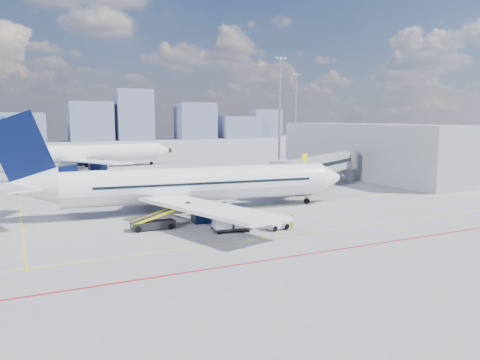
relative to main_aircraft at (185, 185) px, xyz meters
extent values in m
plane|color=gray|center=(2.21, -8.97, -3.22)|extent=(420.00, 420.00, 0.00)
cube|color=yellow|center=(2.21, -0.97, -3.21)|extent=(60.00, 0.18, 0.01)
cube|color=yellow|center=(2.21, -14.97, -3.21)|extent=(80.00, 0.15, 0.01)
cube|color=yellow|center=(16.21, -6.97, -3.21)|extent=(0.15, 28.00, 0.01)
cube|color=yellow|center=(-17.79, -0.97, -3.21)|extent=(0.15, 30.00, 0.01)
cube|color=#9B0E0F|center=(2.21, -20.97, -3.21)|extent=(90.00, 0.25, 0.01)
cube|color=#919499|center=(24.46, 7.18, 0.68)|extent=(20.84, 13.93, 2.60)
cube|color=black|center=(24.46, 7.18, 0.88)|extent=(20.52, 13.82, 0.55)
cube|color=#919499|center=(14.91, 1.53, 0.68)|extent=(4.49, 4.56, 3.00)
cube|color=black|center=(19.21, 3.83, -2.87)|extent=(2.20, 1.00, 0.70)
cylinder|color=gray|center=(19.21, 3.83, -1.52)|extent=(0.56, 0.56, 2.70)
cylinder|color=gray|center=(31.21, 11.03, -1.27)|extent=(0.60, 0.60, 3.90)
cylinder|color=#919499|center=(34.21, 13.03, 0.68)|extent=(4.00, 4.00, 3.00)
cylinder|color=gray|center=(34.21, 13.03, -1.27)|extent=(2.40, 2.40, 3.90)
cube|color=yellow|center=(17.71, 1.33, 2.48)|extent=(1.26, 0.82, 1.20)
cube|color=#919499|center=(42.21, 17.03, 1.78)|extent=(10.00, 42.00, 10.00)
cube|color=black|center=(37.41, 17.03, 1.78)|extent=(0.25, 40.00, 4.50)
cylinder|color=gray|center=(40.21, 46.03, 9.28)|extent=(0.56, 0.56, 25.00)
cube|color=gray|center=(40.21, 46.03, 21.98)|extent=(3.20, 0.40, 0.50)
cube|color=silver|center=(39.01, 45.78, 21.98)|extent=(0.60, 0.15, 0.35)
cube|color=silver|center=(40.21, 45.78, 21.98)|extent=(0.60, 0.15, 0.35)
cube|color=silver|center=(41.41, 45.78, 21.98)|extent=(0.60, 0.15, 0.35)
cylinder|color=gray|center=(67.21, 81.03, 9.28)|extent=(0.56, 0.56, 25.00)
cube|color=gray|center=(67.21, 81.03, 21.98)|extent=(3.20, 0.40, 0.50)
cube|color=silver|center=(66.01, 80.78, 21.98)|extent=(0.60, 0.15, 0.35)
cube|color=silver|center=(67.21, 80.78, 21.98)|extent=(0.60, 0.15, 0.35)
cube|color=silver|center=(68.41, 80.78, 21.98)|extent=(0.60, 0.15, 0.35)
cube|color=slate|center=(-14.81, 181.03, 3.49)|extent=(21.21, 15.39, 13.41)
cube|color=slate|center=(16.00, 181.03, 6.12)|extent=(20.08, 12.14, 18.68)
cube|color=slate|center=(36.80, 181.03, 9.31)|extent=(17.78, 11.36, 25.06)
cube|color=slate|center=(69.09, 181.03, 6.25)|extent=(19.43, 14.05, 18.93)
cube|color=slate|center=(93.91, 181.03, 2.79)|extent=(21.12, 15.92, 12.01)
cube|color=slate|center=(111.55, 181.03, 4.61)|extent=(16.96, 8.93, 15.65)
cylinder|color=white|center=(1.83, -0.22, 0.08)|extent=(31.92, 7.84, 4.12)
cone|color=white|center=(19.43, -2.32, 0.08)|extent=(4.26, 4.54, 4.12)
sphere|color=black|center=(20.90, -2.50, 0.08)|extent=(1.29, 1.29, 1.16)
cone|color=white|center=(-17.24, 2.06, 0.66)|extent=(7.19, 4.89, 4.12)
cube|color=black|center=(18.07, -2.16, 0.66)|extent=(1.76, 1.76, 0.47)
cube|color=white|center=(1.38, 9.40, -1.05)|extent=(13.64, 17.77, 0.61)
cube|color=white|center=(-0.87, -9.46, -1.05)|extent=(10.40, 18.26, 0.61)
cylinder|color=#070F34|center=(2.03, 5.92, -2.37)|extent=(4.06, 2.86, 2.43)
cylinder|color=#070F34|center=(0.58, -6.23, -2.37)|extent=(4.06, 2.86, 2.43)
cylinder|color=silver|center=(4.02, 5.68, -2.37)|extent=(0.66, 2.52, 2.49)
cylinder|color=silver|center=(2.57, -6.47, -2.37)|extent=(0.66, 2.52, 2.49)
cube|color=#070F34|center=(-17.24, 2.06, 4.30)|extent=(7.22, 1.19, 9.00)
cube|color=#070F34|center=(-14.73, 1.76, 1.77)|extent=(5.95, 1.02, 2.27)
cube|color=white|center=(-17.26, 5.46, 1.03)|extent=(5.62, 6.70, 0.23)
cube|color=white|center=(-18.06, -1.24, 1.03)|extent=(4.60, 6.53, 0.23)
cylinder|color=gray|center=(15.97, -1.91, -2.32)|extent=(0.31, 0.31, 1.80)
cylinder|color=black|center=(15.97, -1.91, -2.84)|extent=(0.79, 0.37, 0.76)
cylinder|color=gray|center=(1.11, 2.63, -2.42)|extent=(0.36, 0.36, 1.60)
cylinder|color=black|center=(1.11, 2.63, -2.72)|extent=(1.07, 0.76, 1.00)
cylinder|color=gray|center=(0.46, -2.82, -2.42)|extent=(0.36, 0.36, 1.60)
cylinder|color=black|center=(0.46, -2.82, -2.72)|extent=(1.07, 0.76, 1.00)
cube|color=black|center=(2.59, 1.74, 0.40)|extent=(25.79, 3.18, 0.27)
cube|color=black|center=(2.11, -2.30, 0.40)|extent=(25.79, 3.18, 0.27)
cylinder|color=white|center=(-2.12, 55.80, 0.08)|extent=(30.29, 6.44, 3.91)
cone|color=white|center=(14.66, 57.23, 0.08)|extent=(3.93, 4.20, 3.91)
sphere|color=black|center=(16.06, 57.35, 0.08)|extent=(1.19, 1.19, 1.10)
cone|color=white|center=(-20.30, 54.26, 0.63)|extent=(6.72, 4.44, 3.91)
cube|color=black|center=(13.36, 57.12, 0.63)|extent=(1.63, 1.63, 0.45)
cube|color=white|center=(-4.38, 64.66, -0.99)|extent=(10.35, 17.34, 0.58)
cube|color=white|center=(-2.85, 46.69, -0.99)|extent=(12.56, 17.00, 0.58)
cylinder|color=#070F34|center=(-3.11, 61.55, -2.24)|extent=(3.79, 2.60, 2.31)
cylinder|color=#070F34|center=(-2.13, 49.97, -2.24)|extent=(3.79, 2.60, 2.31)
cylinder|color=silver|center=(-1.22, 61.72, -2.24)|extent=(0.55, 2.39, 2.37)
cylinder|color=silver|center=(-0.23, 50.13, -2.24)|extent=(0.55, 2.39, 2.37)
cube|color=navy|center=(-20.30, 54.26, 4.09)|extent=(6.87, 0.90, 8.55)
cube|color=navy|center=(-17.90, 54.46, 1.69)|extent=(5.66, 0.78, 2.16)
cube|color=white|center=(-20.42, 51.03, 0.98)|extent=(5.22, 6.37, 0.22)
cylinder|color=black|center=(-3.34, 58.32, -2.72)|extent=(1.05, 0.73, 1.00)
cylinder|color=black|center=(-2.90, 53.12, -2.72)|extent=(1.05, 0.73, 1.00)
cylinder|color=black|center=(11.36, 56.95, -2.84)|extent=(0.78, 0.34, 0.76)
cube|color=white|center=(5.35, -12.35, -2.67)|extent=(2.40, 1.63, 0.80)
cube|color=white|center=(4.96, -12.43, -2.07)|extent=(1.22, 1.33, 0.60)
cube|color=black|center=(4.96, -12.43, -1.86)|extent=(1.11, 1.26, 0.35)
cylinder|color=black|center=(4.68, -13.05, -2.94)|extent=(0.59, 0.33, 0.56)
cylinder|color=black|center=(4.46, -11.98, -2.94)|extent=(0.59, 0.33, 0.56)
cylinder|color=black|center=(6.25, -12.73, -2.94)|extent=(0.59, 0.33, 0.56)
cylinder|color=black|center=(6.03, -11.65, -2.94)|extent=(0.59, 0.33, 0.56)
cube|color=black|center=(0.81, -11.21, -2.88)|extent=(4.05, 2.28, 0.19)
cube|color=white|center=(-0.14, -11.06, -1.94)|extent=(1.88, 1.84, 1.65)
cube|color=white|center=(1.75, -11.36, -1.94)|extent=(1.88, 1.84, 1.65)
cylinder|color=black|center=(-0.78, -11.71, -3.05)|extent=(0.36, 0.20, 0.34)
cylinder|color=black|center=(-0.55, -10.24, -3.05)|extent=(0.36, 0.20, 0.34)
cylinder|color=black|center=(2.16, -12.18, -3.05)|extent=(0.36, 0.20, 0.34)
cylinder|color=black|center=(2.39, -10.71, -3.05)|extent=(0.36, 0.20, 0.34)
cube|color=black|center=(-5.91, -6.94, -2.75)|extent=(4.41, 1.74, 0.72)
cube|color=black|center=(-5.09, -6.98, -1.67)|extent=(6.24, 1.31, 1.91)
cube|color=yellow|center=(-5.06, -6.41, -1.67)|extent=(6.22, 0.36, 1.98)
cube|color=yellow|center=(-5.11, -7.54, -1.67)|extent=(6.22, 0.36, 1.98)
cylinder|color=black|center=(-7.60, -7.59, -2.91)|extent=(0.63, 0.28, 0.62)
cylinder|color=black|center=(-7.53, -6.14, -2.91)|extent=(0.63, 0.28, 0.62)
cylinder|color=black|center=(-4.29, -7.74, -2.91)|extent=(0.63, 0.28, 0.62)
cylinder|color=black|center=(-4.23, -6.29, -2.91)|extent=(0.63, 0.28, 0.62)
imported|color=yellow|center=(6.49, -13.36, -2.33)|extent=(0.54, 0.72, 1.77)
camera|label=1|loc=(-18.16, -52.15, 7.96)|focal=35.00mm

